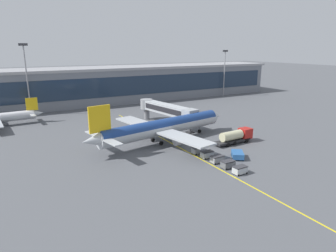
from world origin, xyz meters
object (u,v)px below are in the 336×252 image
object	(u,v)px
main_airliner	(163,127)
pushback_tug	(237,154)
fuel_tanker	(236,136)
baggage_cart_0	(240,170)
baggage_cart_1	(228,164)
baggage_cart_4	(198,150)
baggage_cart_3	(207,154)
baggage_cart_2	(217,159)

from	to	relation	value
main_airliner	pushback_tug	world-z (taller)	main_airliner
fuel_tanker	baggage_cart_0	size ratio (longest dim) A/B	4.04
main_airliner	fuel_tanker	size ratio (longest dim) A/B	3.79
baggage_cart_1	baggage_cart_4	xyz separation A→B (m)	(-0.35, 9.59, 0.00)
main_airliner	baggage_cart_0	distance (m)	24.17
baggage_cart_3	baggage_cart_4	distance (m)	3.20
pushback_tug	main_airliner	bearing A→B (deg)	115.91
pushback_tug	baggage_cart_3	size ratio (longest dim) A/B	1.64
fuel_tanker	baggage_cart_1	xyz separation A→B (m)	(-11.91, -11.22, -0.96)
baggage_cart_3	fuel_tanker	bearing A→B (deg)	21.68
fuel_tanker	baggage_cart_4	xyz separation A→B (m)	(-12.26, -1.63, -0.96)
fuel_tanker	pushback_tug	distance (m)	10.49
baggage_cart_3	baggage_cart_4	xyz separation A→B (m)	(-0.12, 3.20, 0.00)
fuel_tanker	baggage_cart_4	size ratio (longest dim) A/B	4.04
baggage_cart_1	baggage_cart_2	bearing A→B (deg)	92.08
fuel_tanker	baggage_cart_1	bearing A→B (deg)	-136.71
fuel_tanker	baggage_cart_4	world-z (taller)	fuel_tanker
baggage_cart_2	baggage_cart_4	distance (m)	6.40
baggage_cart_2	baggage_cart_3	bearing A→B (deg)	92.08
baggage_cart_0	baggage_cart_3	size ratio (longest dim) A/B	1.00
pushback_tug	fuel_tanker	bearing A→B (deg)	50.43
main_airliner	baggage_cart_3	distance (m)	14.78
baggage_cart_1	baggage_cart_4	bearing A→B (deg)	92.08
baggage_cart_2	baggage_cart_3	size ratio (longest dim) A/B	1.00
main_airliner	baggage_cart_3	bearing A→B (deg)	-78.20
baggage_cart_0	baggage_cart_4	xyz separation A→B (m)	(-0.46, 12.79, 0.00)
baggage_cart_3	baggage_cart_2	bearing A→B (deg)	-87.92
main_airliner	baggage_cart_2	distance (m)	17.88
fuel_tanker	baggage_cart_3	distance (m)	13.11
pushback_tug	baggage_cart_1	xyz separation A→B (m)	(-5.26, -3.17, -0.07)
main_airliner	baggage_cart_3	world-z (taller)	main_airliner
pushback_tug	baggage_cart_4	size ratio (longest dim) A/B	1.64
baggage_cart_0	baggage_cart_2	bearing A→B (deg)	92.08
baggage_cart_0	baggage_cart_3	distance (m)	9.60
main_airliner	pushback_tug	bearing A→B (deg)	-64.09
baggage_cart_2	baggage_cart_3	distance (m)	3.20
main_airliner	baggage_cart_4	world-z (taller)	main_airliner
baggage_cart_2	pushback_tug	bearing A→B (deg)	-0.33
main_airliner	baggage_cart_0	size ratio (longest dim) A/B	15.32
pushback_tug	baggage_cart_2	distance (m)	5.37
baggage_cart_0	baggage_cart_2	xyz separation A→B (m)	(-0.23, 6.40, 0.00)
baggage_cart_4	baggage_cart_3	bearing A→B (deg)	-87.92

